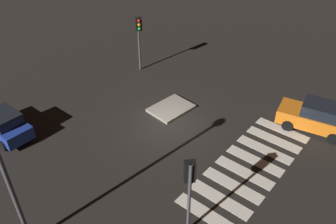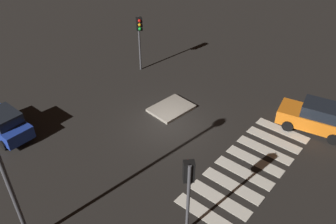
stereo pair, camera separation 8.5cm
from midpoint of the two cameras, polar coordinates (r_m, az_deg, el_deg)
ground_plane at (r=20.96m, az=0.12°, el=-2.24°), size 80.00×80.00×0.00m
traffic_island at (r=22.29m, az=0.65°, el=0.62°), size 2.89×2.29×0.18m
car_orange at (r=21.96m, az=23.59°, el=-0.80°), size 2.56×4.39×1.82m
car_blue at (r=21.90m, az=-25.54°, el=-1.75°), size 1.80×3.79×1.64m
traffic_light_north at (r=25.73m, az=-4.72°, el=13.35°), size 0.54×0.53×4.25m
traffic_light_south at (r=13.55m, az=3.62°, el=-11.30°), size 0.54×0.54×3.86m
crosswalk_near at (r=18.74m, az=13.58°, el=-8.85°), size 8.75×3.20×0.02m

